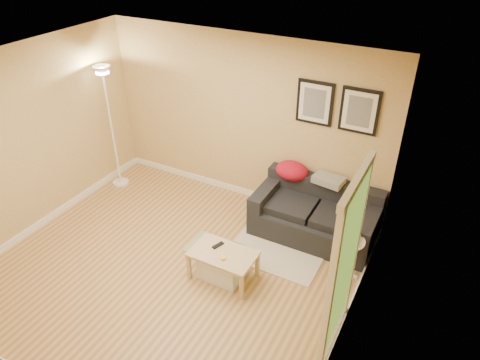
% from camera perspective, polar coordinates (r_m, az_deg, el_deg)
% --- Properties ---
extents(floor, '(4.50, 4.50, 0.00)m').
position_cam_1_polar(floor, '(5.93, -8.75, -11.19)').
color(floor, tan).
rests_on(floor, ground).
extents(ceiling, '(4.50, 4.50, 0.00)m').
position_cam_1_polar(ceiling, '(4.59, -11.43, 13.32)').
color(ceiling, white).
rests_on(ceiling, wall_back).
extents(wall_back, '(4.50, 0.00, 4.50)m').
position_cam_1_polar(wall_back, '(6.62, 0.49, 7.67)').
color(wall_back, tan).
rests_on(wall_back, ground).
extents(wall_front, '(4.50, 0.00, 4.50)m').
position_cam_1_polar(wall_front, '(4.12, -27.13, -13.71)').
color(wall_front, tan).
rests_on(wall_front, ground).
extents(wall_left, '(0.00, 4.00, 4.00)m').
position_cam_1_polar(wall_left, '(6.64, -25.70, 4.43)').
color(wall_left, tan).
rests_on(wall_left, ground).
extents(wall_right, '(0.00, 4.00, 4.00)m').
position_cam_1_polar(wall_right, '(4.35, 14.79, -8.00)').
color(wall_right, tan).
rests_on(wall_right, ground).
extents(baseboard_back, '(4.50, 0.02, 0.10)m').
position_cam_1_polar(baseboard_back, '(7.22, 0.41, -1.45)').
color(baseboard_back, white).
rests_on(baseboard_back, ground).
extents(baseboard_left, '(0.02, 4.00, 0.10)m').
position_cam_1_polar(baseboard_left, '(7.23, -23.38, -4.38)').
color(baseboard_left, white).
rests_on(baseboard_left, ground).
extents(baseboard_right, '(0.02, 4.00, 0.10)m').
position_cam_1_polar(baseboard_right, '(5.22, 12.73, -18.59)').
color(baseboard_right, white).
rests_on(baseboard_right, ground).
extents(sofa, '(1.70, 0.90, 0.75)m').
position_cam_1_polar(sofa, '(6.25, 9.71, -4.25)').
color(sofa, black).
rests_on(sofa, ground).
extents(red_throw, '(0.48, 0.36, 0.28)m').
position_cam_1_polar(red_throw, '(6.40, 6.72, 1.19)').
color(red_throw, '#B91134').
rests_on(red_throw, sofa).
extents(plaid_throw, '(0.45, 0.32, 0.10)m').
position_cam_1_polar(plaid_throw, '(6.25, 11.42, 0.01)').
color(plaid_throw, tan).
rests_on(plaid_throw, sofa).
extents(framed_print_left, '(0.50, 0.04, 0.60)m').
position_cam_1_polar(framed_print_left, '(6.02, 9.68, 9.84)').
color(framed_print_left, black).
rests_on(framed_print_left, wall_back).
extents(framed_print_right, '(0.50, 0.04, 0.60)m').
position_cam_1_polar(framed_print_right, '(5.88, 15.23, 8.61)').
color(framed_print_right, black).
rests_on(framed_print_right, wall_back).
extents(area_rug, '(1.25, 0.85, 0.01)m').
position_cam_1_polar(area_rug, '(6.11, 4.72, -9.25)').
color(area_rug, beige).
rests_on(area_rug, ground).
extents(green_runner, '(0.70, 0.50, 0.01)m').
position_cam_1_polar(green_runner, '(6.16, -3.51, -8.77)').
color(green_runner, '#668C4C').
rests_on(green_runner, ground).
extents(coffee_table, '(0.81, 0.50, 0.40)m').
position_cam_1_polar(coffee_table, '(5.61, -2.18, -10.96)').
color(coffee_table, tan).
rests_on(coffee_table, ground).
extents(remote_control, '(0.10, 0.17, 0.02)m').
position_cam_1_polar(remote_control, '(5.57, -2.88, -8.44)').
color(remote_control, black).
rests_on(remote_control, coffee_table).
extents(tape_roll, '(0.07, 0.07, 0.03)m').
position_cam_1_polar(tape_roll, '(5.38, -2.21, -10.08)').
color(tape_roll, yellow).
rests_on(tape_roll, coffee_table).
extents(storage_bin, '(0.54, 0.40, 0.34)m').
position_cam_1_polar(storage_bin, '(5.65, -2.35, -11.09)').
color(storage_bin, white).
rests_on(storage_bin, ground).
extents(side_table, '(0.37, 0.37, 0.56)m').
position_cam_1_polar(side_table, '(5.75, 13.72, -9.71)').
color(side_table, white).
rests_on(side_table, ground).
extents(book_stack, '(0.26, 0.30, 0.08)m').
position_cam_1_polar(book_stack, '(5.55, 14.17, -7.16)').
color(book_stack, teal).
rests_on(book_stack, side_table).
extents(floor_lamp, '(0.26, 0.26, 2.04)m').
position_cam_1_polar(floor_lamp, '(7.34, -16.21, 6.02)').
color(floor_lamp, white).
rests_on(floor_lamp, ground).
extents(doorway, '(0.12, 1.01, 2.13)m').
position_cam_1_polar(doorway, '(4.42, 13.14, -11.69)').
color(doorway, white).
rests_on(doorway, ground).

